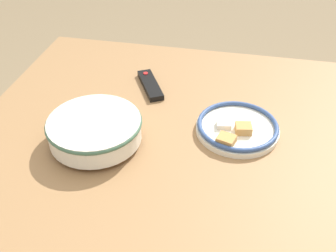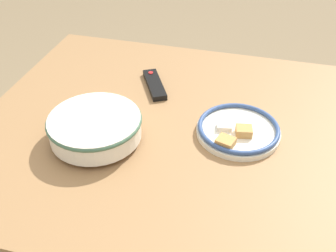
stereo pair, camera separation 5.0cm
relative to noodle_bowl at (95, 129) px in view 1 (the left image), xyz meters
name	(u,v)px [view 1 (the left image)]	position (x,y,z in m)	size (l,w,h in m)	color
dining_table	(185,147)	(0.25, 0.12, -0.13)	(1.32, 1.07, 0.76)	olive
noodle_bowl	(95,129)	(0.00, 0.00, 0.00)	(0.28, 0.28, 0.08)	silver
food_plate	(237,128)	(0.41, 0.13, -0.03)	(0.25, 0.25, 0.04)	silver
tv_remote	(150,85)	(0.08, 0.33, -0.04)	(0.13, 0.19, 0.02)	black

